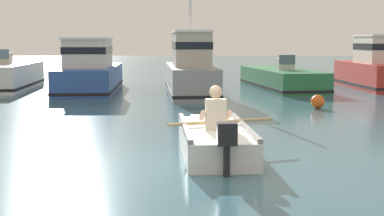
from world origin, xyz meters
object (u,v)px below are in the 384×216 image
at_px(moored_boat_white, 5,77).
at_px(moored_boat_red, 375,68).
at_px(moored_boat_blue, 90,71).
at_px(rowboat_with_person, 214,138).
at_px(moored_boat_grey, 190,70).
at_px(mooring_buoy, 318,102).
at_px(moored_boat_green, 281,79).

bearing_deg(moored_boat_white, moored_boat_red, 0.19).
bearing_deg(moored_boat_blue, moored_boat_red, 5.90).
relative_size(rowboat_with_person, moored_boat_white, 0.67).
relative_size(rowboat_with_person, moored_boat_grey, 0.57).
bearing_deg(mooring_buoy, rowboat_with_person, -117.09).
distance_m(moored_boat_blue, moored_boat_green, 7.54).
relative_size(moored_boat_grey, moored_boat_green, 1.00).
xyz_separation_m(moored_boat_white, moored_boat_green, (10.94, 0.23, -0.11)).
height_order(moored_boat_white, moored_boat_grey, moored_boat_grey).
bearing_deg(moored_boat_red, mooring_buoy, -119.80).
relative_size(moored_boat_blue, mooring_buoy, 16.19).
bearing_deg(moored_boat_blue, moored_boat_white, 162.73).
relative_size(moored_boat_white, moored_boat_grey, 0.84).
bearing_deg(mooring_buoy, moored_boat_grey, 129.16).
bearing_deg(moored_boat_red, moored_boat_grey, -163.82).
distance_m(moored_boat_red, mooring_buoy, 7.56).
bearing_deg(moored_boat_green, rowboat_with_person, -104.18).
distance_m(rowboat_with_person, moored_boat_red, 14.66).
xyz_separation_m(moored_boat_blue, moored_boat_red, (11.10, 1.15, 0.05)).
height_order(moored_boat_white, mooring_buoy, moored_boat_white).
bearing_deg(moored_boat_grey, moored_boat_red, 16.18).
bearing_deg(moored_boat_green, mooring_buoy, -90.51).
xyz_separation_m(moored_boat_blue, mooring_buoy, (7.35, -5.39, -0.56)).
xyz_separation_m(moored_boat_green, moored_boat_red, (3.68, -0.19, 0.43)).
distance_m(moored_boat_white, mooring_buoy, 12.67).
distance_m(rowboat_with_person, moored_boat_grey, 10.77).
distance_m(moored_boat_grey, mooring_buoy, 5.72).
bearing_deg(moored_boat_green, moored_boat_blue, -169.82).
bearing_deg(moored_boat_white, mooring_buoy, -30.81).
distance_m(moored_boat_green, moored_boat_red, 3.71).
height_order(moored_boat_white, moored_boat_blue, moored_boat_blue).
bearing_deg(moored_boat_grey, mooring_buoy, -50.84).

